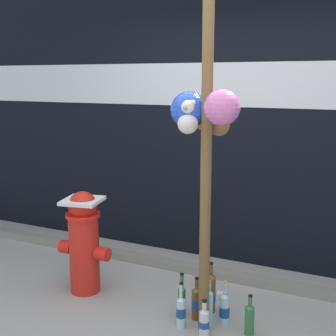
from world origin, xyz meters
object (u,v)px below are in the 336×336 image
at_px(bottle_1, 249,318).
at_px(bottle_7, 196,302).
at_px(bottle_0, 224,308).
at_px(bottle_5, 209,306).
at_px(memorial_post, 206,92).
at_px(bottle_3, 204,322).
at_px(bottle_6, 211,293).
at_px(bottle_2, 181,311).
at_px(bottle_4, 182,298).
at_px(fire_hydrant, 84,240).

bearing_deg(bottle_1, bottle_7, 175.26).
xyz_separation_m(bottle_0, bottle_5, (-0.10, -0.08, 0.03)).
height_order(memorial_post, bottle_3, memorial_post).
xyz_separation_m(bottle_1, bottle_6, (-0.37, 0.19, 0.04)).
xyz_separation_m(memorial_post, bottle_5, (0.03, 0.05, -1.60)).
bearing_deg(bottle_2, bottle_4, 112.01).
relative_size(bottle_3, bottle_7, 0.84).
distance_m(memorial_post, bottle_3, 1.64).
distance_m(bottle_5, bottle_6, 0.20).
xyz_separation_m(bottle_4, bottle_5, (0.25, -0.06, 0.02)).
bearing_deg(memorial_post, bottle_5, 56.02).
relative_size(bottle_1, bottle_4, 0.90).
distance_m(memorial_post, bottle_1, 1.66).
distance_m(bottle_0, bottle_2, 0.34).
relative_size(bottle_0, bottle_3, 1.16).
distance_m(bottle_2, bottle_3, 0.21).
relative_size(memorial_post, bottle_2, 8.36).
xyz_separation_m(fire_hydrant, bottle_1, (1.50, -0.07, -0.34)).
distance_m(bottle_1, bottle_4, 0.57).
distance_m(bottle_3, bottle_4, 0.37).
bearing_deg(bottle_2, bottle_3, -14.55).
bearing_deg(bottle_2, bottle_5, 34.58).
relative_size(bottle_1, bottle_3, 1.07).
bearing_deg(bottle_1, bottle_6, 152.64).
height_order(bottle_3, bottle_4, bottle_4).
bearing_deg(bottle_3, bottle_4, 139.76).
bearing_deg(bottle_3, memorial_post, 116.86).
height_order(bottle_2, bottle_7, bottle_2).
relative_size(bottle_2, bottle_5, 1.00).
relative_size(fire_hydrant, bottle_1, 2.92).
distance_m(memorial_post, bottle_2, 1.63).
xyz_separation_m(memorial_post, fire_hydrant, (-1.15, 0.12, -1.28)).
bearing_deg(bottle_0, bottle_4, -176.34).
height_order(fire_hydrant, bottle_5, fire_hydrant).
xyz_separation_m(memorial_post, bottle_4, (-0.22, 0.11, -1.62)).
height_order(bottle_2, bottle_4, bottle_2).
bearing_deg(bottle_3, bottle_1, 32.01).
bearing_deg(fire_hydrant, bottle_5, -3.30).
bearing_deg(bottle_7, fire_hydrant, 178.41).
relative_size(bottle_0, bottle_1, 1.09).
distance_m(bottle_1, bottle_2, 0.51).
bearing_deg(bottle_3, bottle_6, 103.29).
relative_size(bottle_0, bottle_6, 0.80).
bearing_deg(bottle_5, bottle_7, 161.61).
distance_m(memorial_post, bottle_6, 1.61).
relative_size(bottle_1, bottle_7, 0.90).
xyz_separation_m(bottle_4, bottle_6, (0.19, 0.13, 0.03)).
xyz_separation_m(bottle_1, bottle_2, (-0.49, -0.12, 0.00)).
bearing_deg(bottle_7, bottle_5, -18.39).
relative_size(memorial_post, bottle_0, 8.90).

